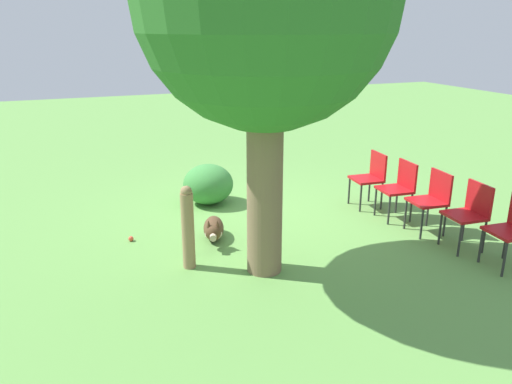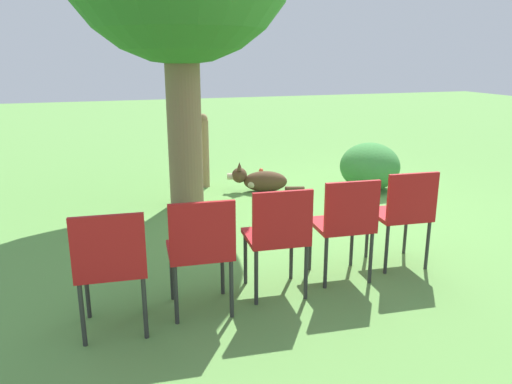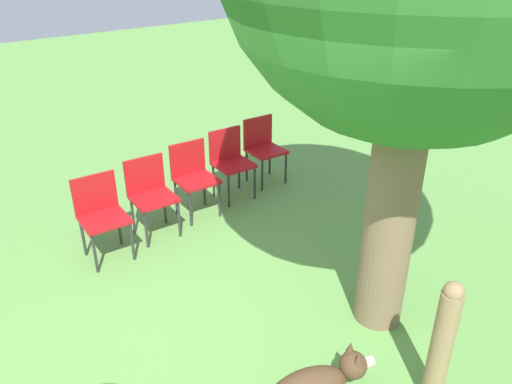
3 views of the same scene
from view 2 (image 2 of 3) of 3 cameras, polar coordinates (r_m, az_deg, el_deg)
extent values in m
plane|color=#609947|center=(6.07, 4.76, -1.54)|extent=(30.00, 30.00, 0.00)
cylinder|color=#7A6047|center=(5.90, -8.24, 9.04)|extent=(0.40, 0.40, 2.25)
ellipsoid|color=#513823|center=(6.62, 1.08, 1.22)|extent=(0.43, 0.63, 0.28)
ellipsoid|color=#C6B293|center=(6.62, -0.30, 1.10)|extent=(0.28, 0.26, 0.17)
sphere|color=#513823|center=(6.60, -1.91, 1.93)|extent=(0.25, 0.25, 0.20)
cylinder|color=#C6B293|center=(6.60, -2.91, 1.80)|extent=(0.11, 0.11, 0.08)
cone|color=#513823|center=(6.52, -1.93, 2.85)|extent=(0.06, 0.06, 0.09)
cone|color=#513823|center=(6.62, -1.91, 3.06)|extent=(0.06, 0.06, 0.09)
cylinder|color=#513823|center=(6.67, 4.44, 0.35)|extent=(0.14, 0.27, 0.07)
cylinder|color=#937551|center=(6.85, -6.00, 4.36)|extent=(0.15, 0.15, 0.92)
sphere|color=#937551|center=(6.77, -6.12, 8.35)|extent=(0.13, 0.13, 0.13)
cube|color=#B21419|center=(4.45, 15.97, -2.48)|extent=(0.45, 0.47, 0.04)
cube|color=#B21419|center=(4.23, 17.46, -0.51)|extent=(0.06, 0.44, 0.39)
cylinder|color=#2D2D2D|center=(4.59, 12.59, -4.77)|extent=(0.03, 0.03, 0.43)
cylinder|color=#2D2D2D|center=(4.76, 16.71, -4.30)|extent=(0.03, 0.03, 0.43)
cylinder|color=#2D2D2D|center=(4.29, 14.69, -6.36)|extent=(0.03, 0.03, 0.43)
cylinder|color=#2D2D2D|center=(4.48, 19.01, -5.78)|extent=(0.03, 0.03, 0.43)
cube|color=#B21419|center=(4.08, 9.66, -3.71)|extent=(0.45, 0.47, 0.04)
cube|color=#B21419|center=(3.85, 10.93, -1.64)|extent=(0.06, 0.44, 0.39)
cylinder|color=#2D2D2D|center=(4.25, 6.20, -6.12)|extent=(0.03, 0.03, 0.43)
cylinder|color=#2D2D2D|center=(4.39, 10.89, -5.61)|extent=(0.03, 0.03, 0.43)
cylinder|color=#2D2D2D|center=(3.94, 7.97, -7.98)|extent=(0.03, 0.03, 0.43)
cylinder|color=#2D2D2D|center=(4.09, 12.97, -7.35)|extent=(0.03, 0.03, 0.43)
cube|color=#B21419|center=(3.78, 2.19, -5.11)|extent=(0.45, 0.47, 0.04)
cube|color=#B21419|center=(3.53, 3.08, -2.95)|extent=(0.06, 0.44, 0.39)
cylinder|color=#2D2D2D|center=(3.98, -1.21, -7.58)|extent=(0.03, 0.03, 0.43)
cylinder|color=#2D2D2D|center=(4.07, 4.05, -7.07)|extent=(0.03, 0.03, 0.43)
cylinder|color=#2D2D2D|center=(3.66, 0.02, -9.74)|extent=(0.03, 0.03, 0.43)
cylinder|color=#2D2D2D|center=(3.76, 5.73, -9.11)|extent=(0.03, 0.03, 0.43)
cube|color=#B21419|center=(3.55, -6.46, -6.62)|extent=(0.45, 0.47, 0.04)
cube|color=#B21419|center=(3.29, -6.14, -4.43)|extent=(0.06, 0.44, 0.39)
cylinder|color=#2D2D2D|center=(3.79, -9.60, -9.08)|extent=(0.03, 0.03, 0.43)
cylinder|color=#2D2D2D|center=(3.83, -3.86, -8.62)|extent=(0.03, 0.03, 0.43)
cylinder|color=#2D2D2D|center=(3.46, -9.13, -11.52)|extent=(0.03, 0.03, 0.43)
cylinder|color=#2D2D2D|center=(3.50, -2.82, -10.97)|extent=(0.03, 0.03, 0.43)
cube|color=#B21419|center=(3.41, -16.12, -8.11)|extent=(0.45, 0.47, 0.04)
cube|color=#B21419|center=(3.15, -16.53, -5.94)|extent=(0.06, 0.44, 0.39)
cylinder|color=#2D2D2D|center=(3.68, -18.75, -10.48)|extent=(0.03, 0.03, 0.43)
cylinder|color=#2D2D2D|center=(3.66, -12.74, -10.15)|extent=(0.03, 0.03, 0.43)
cylinder|color=#2D2D2D|center=(3.36, -19.23, -13.12)|extent=(0.03, 0.03, 0.43)
cylinder|color=#2D2D2D|center=(3.34, -12.58, -12.79)|extent=(0.03, 0.03, 0.43)
sphere|color=#E54C33|center=(7.70, 0.58, 2.48)|extent=(0.07, 0.07, 0.07)
ellipsoid|color=#3D843D|center=(6.86, 12.87, 2.87)|extent=(0.79, 0.79, 0.63)
camera|label=1|loc=(8.72, -46.60, 17.03)|focal=35.00mm
camera|label=3|loc=(8.76, 9.63, 22.88)|focal=35.00mm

